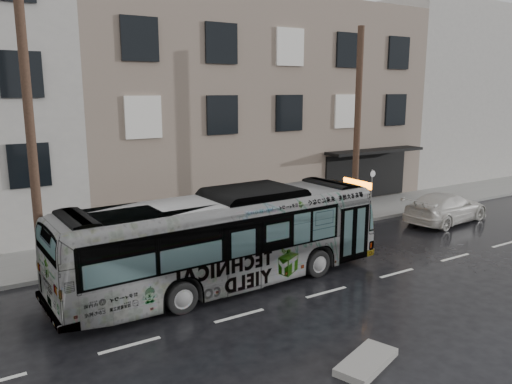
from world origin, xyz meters
TOP-DOWN VIEW (x-y plane):
  - ground at (0.00, 0.00)m, footprint 120.00×120.00m
  - sidewalk at (0.00, 4.90)m, footprint 90.00×3.60m
  - building_taupe at (5.00, 12.70)m, footprint 20.00×12.00m
  - building_filler at (24.00, 12.70)m, footprint 18.00×12.00m
  - utility_pole_front at (6.50, 3.30)m, footprint 0.30×0.30m
  - utility_pole_rear at (-7.50, 3.30)m, footprint 0.30×0.30m
  - sign_post at (7.60, 3.30)m, footprint 0.06×0.06m
  - bus at (-2.41, -0.23)m, footprint 11.36×3.11m
  - white_sedan at (10.49, 1.14)m, footprint 5.23×2.61m
  - slush_pile at (-1.98, -6.34)m, footprint 1.96×1.36m

SIDE VIEW (x-z plane):
  - ground at x=0.00m, z-range 0.00..0.00m
  - sidewalk at x=0.00m, z-range 0.00..0.15m
  - slush_pile at x=-1.98m, z-range 0.00..0.18m
  - white_sedan at x=10.49m, z-range 0.00..1.46m
  - sign_post at x=7.60m, z-range 0.15..2.55m
  - bus at x=-2.41m, z-range 0.00..3.13m
  - utility_pole_front at x=6.50m, z-range 0.15..9.15m
  - utility_pole_rear at x=-7.50m, z-range 0.15..9.15m
  - building_taupe at x=5.00m, z-range 0.00..11.00m
  - building_filler at x=24.00m, z-range 0.00..12.00m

